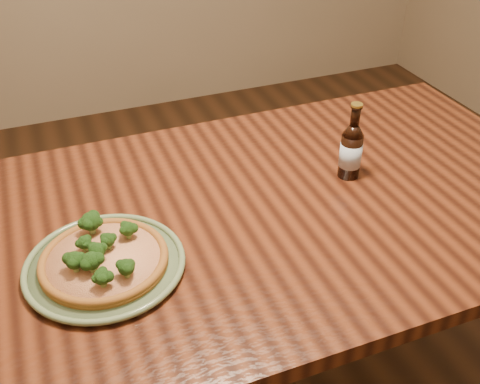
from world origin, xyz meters
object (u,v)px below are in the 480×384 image
object	(u,v)px
pizza	(103,258)
plate	(105,265)
beer_bottle	(351,150)
table	(260,236)

from	to	relation	value
pizza	plate	bearing A→B (deg)	-28.41
pizza	beer_bottle	size ratio (longest dim) A/B	1.30
table	pizza	distance (m)	0.41
plate	table	bearing A→B (deg)	12.48
plate	pizza	world-z (taller)	pizza
table	pizza	world-z (taller)	pizza
table	pizza	size ratio (longest dim) A/B	6.09
plate	pizza	size ratio (longest dim) A/B	1.26
pizza	beer_bottle	distance (m)	0.66
plate	beer_bottle	distance (m)	0.66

